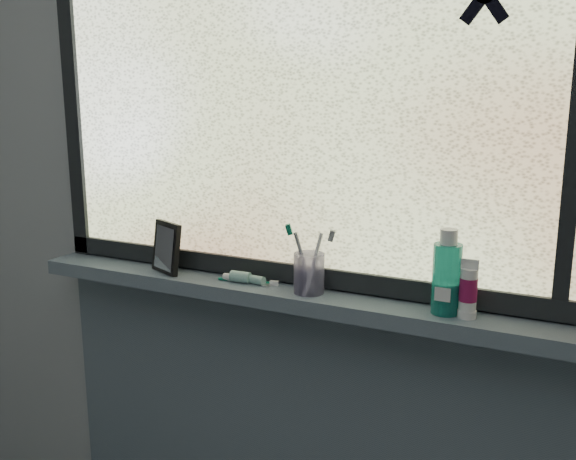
% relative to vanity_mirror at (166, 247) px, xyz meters
% --- Properties ---
extents(wall_back, '(3.00, 0.01, 2.50)m').
position_rel_vanity_mirror_xyz_m(wall_back, '(0.41, 0.09, 0.16)').
color(wall_back, '#9EA3A8').
rests_on(wall_back, ground).
extents(windowsill, '(1.62, 0.14, 0.04)m').
position_rel_vanity_mirror_xyz_m(windowsill, '(0.41, 0.01, -0.09)').
color(windowsill, slate).
rests_on(windowsill, wall_back).
extents(window_pane, '(1.50, 0.01, 1.00)m').
position_rel_vanity_mirror_xyz_m(window_pane, '(0.41, 0.06, 0.44)').
color(window_pane, silver).
rests_on(window_pane, wall_back).
extents(frame_bottom, '(1.60, 0.03, 0.05)m').
position_rel_vanity_mirror_xyz_m(frame_bottom, '(0.41, 0.06, -0.04)').
color(frame_bottom, black).
rests_on(frame_bottom, windowsill).
extents(frame_left, '(0.05, 0.03, 1.10)m').
position_rel_vanity_mirror_xyz_m(frame_left, '(-0.36, 0.06, 0.44)').
color(frame_left, black).
rests_on(frame_left, wall_back).
extents(vanity_mirror, '(0.13, 0.10, 0.14)m').
position_rel_vanity_mirror_xyz_m(vanity_mirror, '(0.00, 0.00, 0.00)').
color(vanity_mirror, black).
rests_on(vanity_mirror, windowsill).
extents(toothpaste_tube, '(0.17, 0.04, 0.03)m').
position_rel_vanity_mirror_xyz_m(toothpaste_tube, '(0.25, 0.01, -0.06)').
color(toothpaste_tube, silver).
rests_on(toothpaste_tube, windowsill).
extents(toothbrush_cup, '(0.10, 0.10, 0.10)m').
position_rel_vanity_mirror_xyz_m(toothbrush_cup, '(0.43, 0.01, -0.02)').
color(toothbrush_cup, '#A397C8').
rests_on(toothbrush_cup, windowsill).
extents(toothbrush_lying, '(0.18, 0.05, 0.01)m').
position_rel_vanity_mirror_xyz_m(toothbrush_lying, '(0.24, 0.01, -0.07)').
color(toothbrush_lying, '#0C6C50').
rests_on(toothbrush_lying, windowsill).
extents(mouthwash_bottle, '(0.07, 0.07, 0.16)m').
position_rel_vanity_mirror_xyz_m(mouthwash_bottle, '(0.77, 0.01, 0.03)').
color(mouthwash_bottle, teal).
rests_on(mouthwash_bottle, windowsill).
extents(cream_tube, '(0.04, 0.04, 0.10)m').
position_rel_vanity_mirror_xyz_m(cream_tube, '(0.83, 0.00, 0.00)').
color(cream_tube, silver).
rests_on(cream_tube, windowsill).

